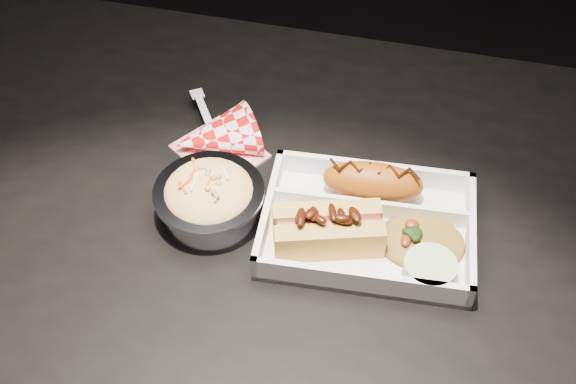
% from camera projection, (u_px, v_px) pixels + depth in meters
% --- Properties ---
extents(dining_table, '(1.20, 0.80, 0.75)m').
position_uv_depth(dining_table, '(284.00, 265.00, 0.96)').
color(dining_table, black).
rests_on(dining_table, ground).
extents(food_tray, '(0.26, 0.20, 0.04)m').
position_uv_depth(food_tray, '(367.00, 228.00, 0.87)').
color(food_tray, silver).
rests_on(food_tray, dining_table).
extents(fried_pastry, '(0.13, 0.06, 0.05)m').
position_uv_depth(fried_pastry, '(373.00, 182.00, 0.89)').
color(fried_pastry, '#9D4D0F').
rests_on(fried_pastry, food_tray).
extents(hotdog, '(0.14, 0.09, 0.06)m').
position_uv_depth(hotdog, '(328.00, 228.00, 0.84)').
color(hotdog, gold).
rests_on(hotdog, food_tray).
extents(fried_rice_mound, '(0.11, 0.09, 0.03)m').
position_uv_depth(fried_rice_mound, '(422.00, 236.00, 0.85)').
color(fried_rice_mound, olive).
rests_on(fried_rice_mound, food_tray).
extents(cupcake_liner, '(0.06, 0.06, 0.03)m').
position_uv_depth(cupcake_liner, '(429.00, 271.00, 0.81)').
color(cupcake_liner, '#B7CD9B').
rests_on(cupcake_liner, food_tray).
extents(foil_coleslaw_cup, '(0.13, 0.13, 0.07)m').
position_uv_depth(foil_coleslaw_cup, '(209.00, 197.00, 0.87)').
color(foil_coleslaw_cup, silver).
rests_on(foil_coleslaw_cup, dining_table).
extents(napkin_fork, '(0.15, 0.17, 0.10)m').
position_uv_depth(napkin_fork, '(214.00, 137.00, 0.97)').
color(napkin_fork, red).
rests_on(napkin_fork, dining_table).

